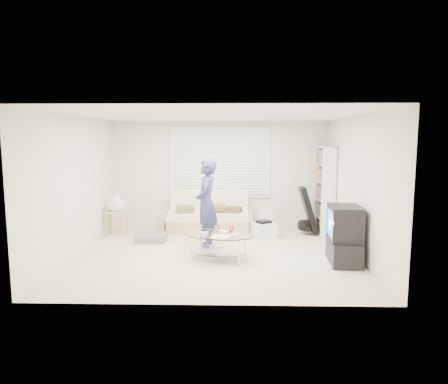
{
  "coord_description": "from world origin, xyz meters",
  "views": [
    {
      "loc": [
        0.34,
        -7.06,
        2.07
      ],
      "look_at": [
        0.15,
        0.3,
        1.11
      ],
      "focal_mm": 32.0,
      "sensor_mm": 36.0,
      "label": 1
    }
  ],
  "objects_px": {
    "tv_unit": "(344,235)",
    "coffee_table": "(219,239)",
    "bookshelf": "(324,191)",
    "futon_sofa": "(209,218)"
  },
  "relations": [
    {
      "from": "tv_unit",
      "to": "coffee_table",
      "type": "distance_m",
      "value": 2.13
    },
    {
      "from": "futon_sofa",
      "to": "tv_unit",
      "type": "bearing_deg",
      "value": -43.32
    },
    {
      "from": "bookshelf",
      "to": "coffee_table",
      "type": "height_order",
      "value": "bookshelf"
    },
    {
      "from": "futon_sofa",
      "to": "coffee_table",
      "type": "xyz_separation_m",
      "value": [
        0.32,
        -2.17,
        0.05
      ]
    },
    {
      "from": "tv_unit",
      "to": "coffee_table",
      "type": "relative_size",
      "value": 0.71
    },
    {
      "from": "futon_sofa",
      "to": "tv_unit",
      "type": "height_order",
      "value": "tv_unit"
    },
    {
      "from": "futon_sofa",
      "to": "bookshelf",
      "type": "height_order",
      "value": "bookshelf"
    },
    {
      "from": "futon_sofa",
      "to": "coffee_table",
      "type": "distance_m",
      "value": 2.19
    },
    {
      "from": "futon_sofa",
      "to": "coffee_table",
      "type": "height_order",
      "value": "futon_sofa"
    },
    {
      "from": "bookshelf",
      "to": "tv_unit",
      "type": "bearing_deg",
      "value": -93.38
    }
  ]
}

